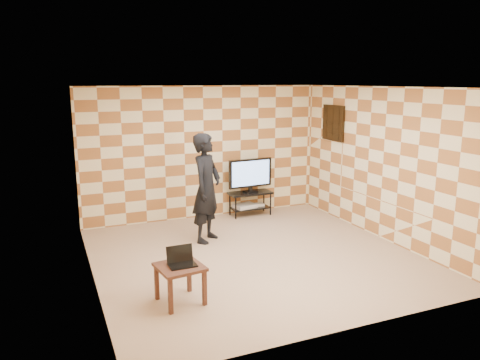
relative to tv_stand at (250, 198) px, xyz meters
name	(u,v)px	position (x,y,z in m)	size (l,w,h in m)	color
floor	(254,256)	(-0.91, -2.20, -0.36)	(5.00, 5.00, 0.00)	tan
wall_back	(204,153)	(-0.91, 0.30, 0.99)	(5.00, 0.02, 2.70)	beige
wall_front	(351,217)	(-0.91, -4.70, 0.99)	(5.00, 0.02, 2.70)	beige
wall_left	(88,189)	(-3.41, -2.20, 0.99)	(0.02, 5.00, 2.70)	beige
wall_right	(383,164)	(1.59, -2.20, 0.99)	(0.02, 5.00, 2.70)	beige
ceiling	(255,87)	(-0.91, -2.20, 2.34)	(5.00, 5.00, 0.02)	white
wall_art	(333,123)	(1.56, -0.65, 1.59)	(0.04, 0.72, 0.72)	black
tv_stand	(250,198)	(0.00, 0.00, 0.00)	(0.91, 0.41, 0.50)	black
tv	(250,174)	(0.00, 0.00, 0.53)	(0.98, 0.21, 0.71)	black
dvd_player	(245,206)	(-0.12, 0.01, -0.15)	(0.45, 0.32, 0.07)	silver
game_console	(258,205)	(0.21, 0.03, -0.17)	(0.22, 0.16, 0.05)	silver
side_table	(180,272)	(-2.46, -3.29, 0.05)	(0.62, 0.62, 0.50)	#391A10
laptop	(181,261)	(-2.43, -3.26, 0.19)	(0.35, 0.27, 0.23)	black
person	(207,188)	(-1.36, -1.16, 0.60)	(0.70, 0.46, 1.92)	black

